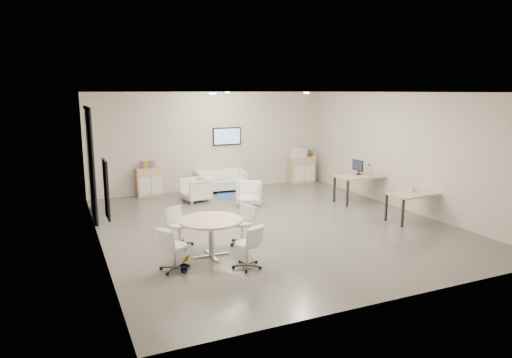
{
  "coord_description": "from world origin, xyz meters",
  "views": [
    {
      "loc": [
        -4.72,
        -9.73,
        3.23
      ],
      "look_at": [
        -0.24,
        0.4,
        1.09
      ],
      "focal_mm": 32.0,
      "sensor_mm": 36.0,
      "label": 1
    }
  ],
  "objects_px": {
    "sideboard_left": "(150,182)",
    "armchair_left": "(196,188)",
    "sideboard_right": "(301,170)",
    "round_table": "(211,223)",
    "armchair_right": "(249,192)",
    "desk_rear": "(362,178)",
    "loveseat": "(221,181)",
    "desk_front": "(416,196)"
  },
  "relations": [
    {
      "from": "sideboard_left",
      "to": "armchair_left",
      "type": "relative_size",
      "value": 1.17
    },
    {
      "from": "sideboard_left",
      "to": "sideboard_right",
      "type": "height_order",
      "value": "sideboard_right"
    },
    {
      "from": "armchair_left",
      "to": "sideboard_left",
      "type": "bearing_deg",
      "value": -145.2
    },
    {
      "from": "sideboard_left",
      "to": "round_table",
      "type": "bearing_deg",
      "value": -89.17
    },
    {
      "from": "armchair_left",
      "to": "armchair_right",
      "type": "bearing_deg",
      "value": 40.73
    },
    {
      "from": "sideboard_left",
      "to": "armchair_left",
      "type": "distance_m",
      "value": 1.62
    },
    {
      "from": "sideboard_right",
      "to": "armchair_left",
      "type": "bearing_deg",
      "value": -164.96
    },
    {
      "from": "armchair_right",
      "to": "armchair_left",
      "type": "bearing_deg",
      "value": 165.05
    },
    {
      "from": "sideboard_left",
      "to": "sideboard_right",
      "type": "relative_size",
      "value": 0.97
    },
    {
      "from": "sideboard_left",
      "to": "desk_rear",
      "type": "bearing_deg",
      "value": -30.53
    },
    {
      "from": "loveseat",
      "to": "round_table",
      "type": "distance_m",
      "value": 6.02
    },
    {
      "from": "sideboard_right",
      "to": "loveseat",
      "type": "distance_m",
      "value": 3.1
    },
    {
      "from": "sideboard_right",
      "to": "sideboard_left",
      "type": "bearing_deg",
      "value": 179.82
    },
    {
      "from": "armchair_right",
      "to": "desk_rear",
      "type": "relative_size",
      "value": 0.47
    },
    {
      "from": "desk_rear",
      "to": "round_table",
      "type": "xyz_separation_m",
      "value": [
        -5.46,
        -2.5,
        -0.04
      ]
    },
    {
      "from": "sideboard_left",
      "to": "loveseat",
      "type": "distance_m",
      "value": 2.28
    },
    {
      "from": "armchair_left",
      "to": "desk_front",
      "type": "bearing_deg",
      "value": 36.35
    },
    {
      "from": "sideboard_left",
      "to": "armchair_left",
      "type": "height_order",
      "value": "sideboard_left"
    },
    {
      "from": "armchair_right",
      "to": "round_table",
      "type": "distance_m",
      "value": 4.25
    },
    {
      "from": "sideboard_left",
      "to": "round_table",
      "type": "height_order",
      "value": "sideboard_left"
    },
    {
      "from": "armchair_right",
      "to": "desk_front",
      "type": "relative_size",
      "value": 0.51
    },
    {
      "from": "desk_front",
      "to": "round_table",
      "type": "distance_m",
      "value": 5.49
    },
    {
      "from": "sideboard_left",
      "to": "armchair_right",
      "type": "bearing_deg",
      "value": -42.65
    },
    {
      "from": "armchair_right",
      "to": "sideboard_left",
      "type": "bearing_deg",
      "value": 162.13
    },
    {
      "from": "armchair_right",
      "to": "round_table",
      "type": "height_order",
      "value": "round_table"
    },
    {
      "from": "loveseat",
      "to": "desk_front",
      "type": "height_order",
      "value": "desk_front"
    },
    {
      "from": "desk_rear",
      "to": "desk_front",
      "type": "distance_m",
      "value": 2.18
    },
    {
      "from": "loveseat",
      "to": "armchair_right",
      "type": "distance_m",
      "value": 2.05
    },
    {
      "from": "loveseat",
      "to": "desk_rear",
      "type": "xyz_separation_m",
      "value": [
        3.27,
        -3.1,
        0.4
      ]
    },
    {
      "from": "armchair_left",
      "to": "round_table",
      "type": "relative_size",
      "value": 0.61
    },
    {
      "from": "armchair_left",
      "to": "desk_front",
      "type": "xyz_separation_m",
      "value": [
        4.44,
        -4.3,
        0.27
      ]
    },
    {
      "from": "sideboard_left",
      "to": "desk_front",
      "type": "bearing_deg",
      "value": -44.42
    },
    {
      "from": "sideboard_left",
      "to": "armchair_left",
      "type": "xyz_separation_m",
      "value": [
        1.13,
        -1.16,
        -0.06
      ]
    },
    {
      "from": "sideboard_left",
      "to": "loveseat",
      "type": "relative_size",
      "value": 0.55
    },
    {
      "from": "loveseat",
      "to": "desk_front",
      "type": "relative_size",
      "value": 1.12
    },
    {
      "from": "armchair_right",
      "to": "desk_rear",
      "type": "distance_m",
      "value": 3.33
    },
    {
      "from": "round_table",
      "to": "sideboard_left",
      "type": "bearing_deg",
      "value": 90.83
    },
    {
      "from": "sideboard_right",
      "to": "round_table",
      "type": "relative_size",
      "value": 0.74
    },
    {
      "from": "loveseat",
      "to": "desk_front",
      "type": "bearing_deg",
      "value": -54.11
    },
    {
      "from": "sideboard_right",
      "to": "desk_front",
      "type": "relative_size",
      "value": 0.63
    },
    {
      "from": "armchair_right",
      "to": "desk_front",
      "type": "distance_m",
      "value": 4.53
    },
    {
      "from": "desk_front",
      "to": "round_table",
      "type": "xyz_separation_m",
      "value": [
        -5.48,
        -0.31,
        0.02
      ]
    }
  ]
}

